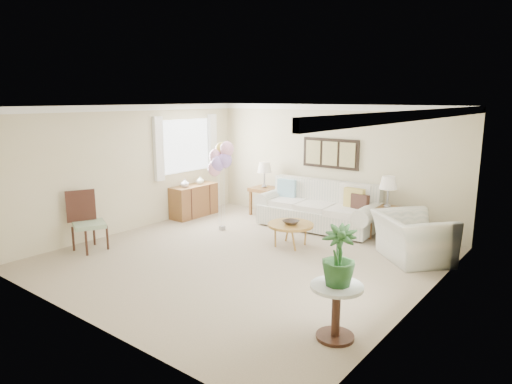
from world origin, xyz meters
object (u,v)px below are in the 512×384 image
coffee_table (291,225)px  accent_chair (86,219)px  balloon_cluster (220,158)px  sofa (319,210)px  armchair (412,237)px

coffee_table → accent_chair: bearing=-139.3°
coffee_table → balloon_cluster: bearing=-179.6°
balloon_cluster → accent_chair: bearing=-114.3°
sofa → balloon_cluster: balloon_cluster is taller
sofa → balloon_cluster: (-1.52, -1.42, 1.13)m
armchair → balloon_cluster: size_ratio=0.65×
armchair → balloon_cluster: bearing=52.6°
armchair → accent_chair: 5.80m
sofa → coffee_table: 1.42m
sofa → coffee_table: size_ratio=3.20×
sofa → accent_chair: 4.66m
armchair → accent_chair: bearing=74.9°
coffee_table → armchair: (2.05, 0.67, -0.01)m
sofa → coffee_table: sofa is taller
coffee_table → accent_chair: 3.75m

